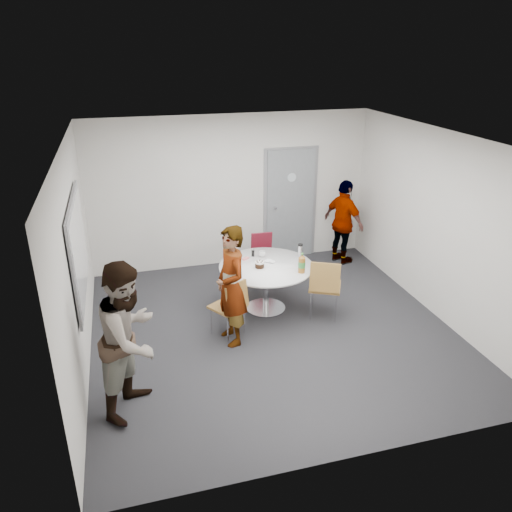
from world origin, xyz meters
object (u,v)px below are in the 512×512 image
object	(u,v)px
whiteboard	(79,249)
person_left	(130,338)
person_right	(344,222)
door	(290,205)
chair_near_left	(232,303)
chair_far	(263,252)
table	(268,272)
chair_near_right	(325,283)
person_main	(231,286)

from	to	relation	value
whiteboard	person_left	xyz separation A→B (m)	(0.51, -1.32, -0.56)
person_right	door	bearing A→B (deg)	37.03
chair_near_left	person_left	xyz separation A→B (m)	(-1.36, -1.12, 0.37)
person_right	person_left	bearing A→B (deg)	107.31
chair_far	person_left	world-z (taller)	person_left
table	chair_far	world-z (taller)	table
chair_near_right	person_main	size ratio (longest dim) A/B	0.57
door	chair_near_right	size ratio (longest dim) A/B	2.25
door	chair_far	size ratio (longest dim) A/B	2.64
chair_near_left	chair_near_right	xyz separation A→B (m)	(1.41, 0.11, 0.06)
whiteboard	person_main	world-z (taller)	whiteboard
chair_near_right	person_right	size ratio (longest dim) A/B	0.60
chair_far	person_main	size ratio (longest dim) A/B	0.48
person_main	person_right	distance (m)	3.29
chair_near_right	person_left	world-z (taller)	person_left
whiteboard	person_right	distance (m)	4.79
chair_near_left	person_left	bearing A→B (deg)	-173.45
chair_near_right	person_main	bearing A→B (deg)	-144.99
door	whiteboard	distance (m)	4.25
person_main	person_left	size ratio (longest dim) A/B	0.94
whiteboard	table	distance (m)	2.73
person_left	person_main	bearing A→B (deg)	-21.49
person_main	chair_near_right	bearing A→B (deg)	89.28
table	person_main	distance (m)	1.04
person_right	chair_near_right	bearing A→B (deg)	127.65
table	person_right	size ratio (longest dim) A/B	0.90
chair_near_left	chair_far	bearing A→B (deg)	28.31
table	person_right	distance (m)	2.29
chair_far	person_left	distance (m)	3.66
person_right	person_main	bearing A→B (deg)	107.87
chair_far	person_right	xyz separation A→B (m)	(1.60, 0.26, 0.29)
whiteboard	chair_near_right	bearing A→B (deg)	-1.61
door	chair_near_right	xyz separation A→B (m)	(-0.27, -2.37, -0.45)
person_left	chair_near_left	bearing A→B (deg)	-19.22
table	person_left	distance (m)	2.70
door	table	distance (m)	2.16
chair_near_right	chair_far	bearing A→B (deg)	133.13
table	person_right	world-z (taller)	person_right
person_left	person_right	bearing A→B (deg)	-20.39
whiteboard	table	world-z (taller)	whiteboard
person_left	person_right	xyz separation A→B (m)	(3.90, 3.07, -0.11)
chair_near_left	chair_far	xyz separation A→B (m)	(0.94, 1.70, -0.03)
door	person_right	distance (m)	1.03
chair_near_right	chair_far	xyz separation A→B (m)	(-0.48, 1.59, -0.09)
chair_near_right	person_right	xyz separation A→B (m)	(1.12, 1.84, 0.20)
chair_far	person_left	size ratio (longest dim) A/B	0.45
door	chair_near_right	bearing A→B (deg)	-96.60
person_left	door	bearing A→B (deg)	-8.86
chair_near_right	person_left	distance (m)	3.05
chair_near_right	chair_far	world-z (taller)	chair_near_right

